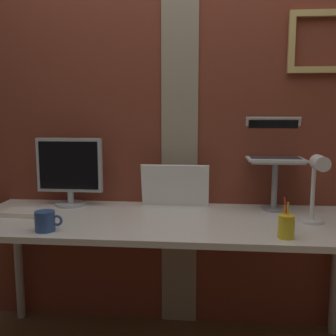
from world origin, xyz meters
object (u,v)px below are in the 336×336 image
object	(u,v)px
monitor	(70,169)
laptop	(274,147)
coffee_mug	(45,221)
desk_lamp	(317,182)
whiteboard_panel	(175,186)
pen_cup	(286,226)

from	to	relation	value
monitor	laptop	world-z (taller)	laptop
laptop	coffee_mug	distance (m)	1.29
laptop	desk_lamp	bearing A→B (deg)	-68.76
whiteboard_panel	desk_lamp	distance (m)	0.78
monitor	pen_cup	size ratio (longest dim) A/B	2.24
monitor	pen_cup	world-z (taller)	monitor
coffee_mug	laptop	bearing A→B (deg)	27.16
whiteboard_panel	desk_lamp	bearing A→B (deg)	-24.66
laptop	monitor	bearing A→B (deg)	-176.23
laptop	whiteboard_panel	xyz separation A→B (m)	(-0.56, -0.05, -0.23)
whiteboard_panel	coffee_mug	xyz separation A→B (m)	(-0.56, -0.53, -0.08)
monitor	pen_cup	xyz separation A→B (m)	(1.14, -0.50, -0.17)
laptop	coffee_mug	world-z (taller)	laptop
laptop	whiteboard_panel	bearing A→B (deg)	-175.24
whiteboard_panel	monitor	bearing A→B (deg)	-177.13
whiteboard_panel	desk_lamp	size ratio (longest dim) A/B	1.13
monitor	whiteboard_panel	bearing A→B (deg)	2.87
desk_lamp	pen_cup	xyz separation A→B (m)	(-0.18, -0.20, -0.16)
monitor	pen_cup	distance (m)	1.26
pen_cup	coffee_mug	size ratio (longest dim) A/B	1.36
whiteboard_panel	pen_cup	bearing A→B (deg)	-45.09
laptop	whiteboard_panel	size ratio (longest dim) A/B	0.79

